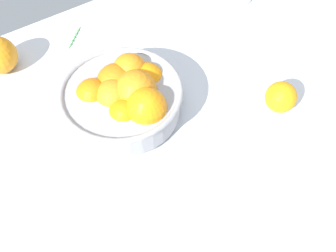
# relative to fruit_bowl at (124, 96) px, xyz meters

# --- Properties ---
(ground_plane) EXTENTS (1.37, 1.07, 0.03)m
(ground_plane) POSITION_rel_fruit_bowl_xyz_m (0.06, -0.15, -0.06)
(ground_plane) COLOR silver
(fruit_bowl) EXTENTS (0.25, 0.25, 0.11)m
(fruit_bowl) POSITION_rel_fruit_bowl_xyz_m (0.00, 0.00, 0.00)
(fruit_bowl) COLOR #99999E
(fruit_bowl) RESTS_ON ground_plane
(loose_orange_1) EXTENTS (0.07, 0.07, 0.07)m
(loose_orange_1) POSITION_rel_fruit_bowl_xyz_m (0.28, -0.17, -0.02)
(loose_orange_1) COLOR orange
(loose_orange_1) RESTS_ON ground_plane
(herb_sprig_0) EXTENTS (0.06, 0.06, 0.01)m
(herb_sprig_0) POSITION_rel_fruit_bowl_xyz_m (0.01, 0.27, -0.05)
(herb_sprig_0) COLOR #3D7840
(herb_sprig_0) RESTS_ON ground_plane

